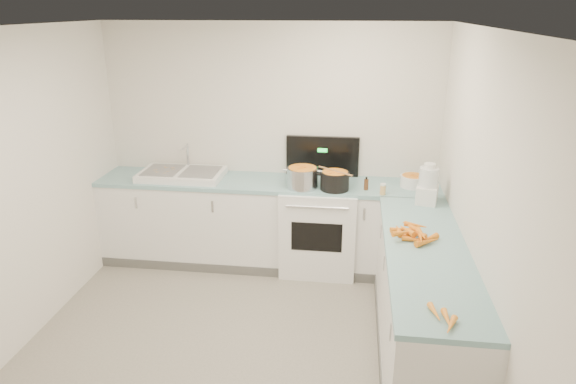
# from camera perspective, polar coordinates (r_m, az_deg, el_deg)

# --- Properties ---
(floor) EXTENTS (3.50, 4.00, 0.00)m
(floor) POSITION_cam_1_polar(r_m,az_deg,el_deg) (4.25, -6.28, -18.45)
(floor) COLOR gray
(floor) RESTS_ON ground
(ceiling) EXTENTS (3.50, 4.00, 0.00)m
(ceiling) POSITION_cam_1_polar(r_m,az_deg,el_deg) (3.34, -7.96, 17.49)
(ceiling) COLOR silver
(ceiling) RESTS_ON ground
(wall_back) EXTENTS (3.50, 0.00, 2.50)m
(wall_back) POSITION_cam_1_polar(r_m,az_deg,el_deg) (5.47, -1.89, 5.30)
(wall_back) COLOR silver
(wall_back) RESTS_ON ground
(wall_right) EXTENTS (0.00, 4.00, 2.50)m
(wall_right) POSITION_cam_1_polar(r_m,az_deg,el_deg) (3.62, 21.02, -3.94)
(wall_right) COLOR silver
(wall_right) RESTS_ON ground
(counter_back) EXTENTS (3.50, 0.62, 0.94)m
(counter_back) POSITION_cam_1_polar(r_m,az_deg,el_deg) (5.45, -2.31, -3.46)
(counter_back) COLOR white
(counter_back) RESTS_ON ground
(counter_right) EXTENTS (0.62, 2.20, 0.94)m
(counter_right) POSITION_cam_1_polar(r_m,az_deg,el_deg) (4.17, 14.69, -11.98)
(counter_right) COLOR white
(counter_right) RESTS_ON ground
(stove) EXTENTS (0.76, 0.65, 1.36)m
(stove) POSITION_cam_1_polar(r_m,az_deg,el_deg) (5.37, 3.47, -3.78)
(stove) COLOR white
(stove) RESTS_ON ground
(sink) EXTENTS (0.86, 0.52, 0.31)m
(sink) POSITION_cam_1_polar(r_m,az_deg,el_deg) (5.49, -11.69, 1.97)
(sink) COLOR white
(sink) RESTS_ON counter_back
(steel_pot) EXTENTS (0.36, 0.36, 0.23)m
(steel_pot) POSITION_cam_1_polar(r_m,az_deg,el_deg) (5.06, 1.61, 1.50)
(steel_pot) COLOR silver
(steel_pot) RESTS_ON stove
(black_pot) EXTENTS (0.33, 0.33, 0.20)m
(black_pot) POSITION_cam_1_polar(r_m,az_deg,el_deg) (5.02, 5.20, 1.15)
(black_pot) COLOR black
(black_pot) RESTS_ON stove
(wooden_spoon) EXTENTS (0.34, 0.27, 0.02)m
(wooden_spoon) POSITION_cam_1_polar(r_m,az_deg,el_deg) (4.99, 5.24, 2.34)
(wooden_spoon) COLOR #AD7A47
(wooden_spoon) RESTS_ON black_pot
(mixing_bowl) EXTENTS (0.30, 0.30, 0.12)m
(mixing_bowl) POSITION_cam_1_polar(r_m,az_deg,el_deg) (5.24, 13.71, 1.19)
(mixing_bowl) COLOR white
(mixing_bowl) RESTS_ON counter_back
(extract_bottle) EXTENTS (0.04, 0.04, 0.11)m
(extract_bottle) POSITION_cam_1_polar(r_m,az_deg,el_deg) (5.06, 8.68, 0.83)
(extract_bottle) COLOR #593319
(extract_bottle) RESTS_ON counter_back
(spice_jar) EXTENTS (0.05, 0.05, 0.09)m
(spice_jar) POSITION_cam_1_polar(r_m,az_deg,el_deg) (4.96, 10.49, 0.23)
(spice_jar) COLOR #E5B266
(spice_jar) RESTS_ON counter_back
(food_processor) EXTENTS (0.23, 0.26, 0.37)m
(food_processor) POSITION_cam_1_polar(r_m,az_deg,el_deg) (4.81, 15.27, 0.64)
(food_processor) COLOR white
(food_processor) RESTS_ON counter_right
(carrot_pile) EXTENTS (0.37, 0.40, 0.09)m
(carrot_pile) POSITION_cam_1_polar(r_m,az_deg,el_deg) (4.09, 13.75, -4.51)
(carrot_pile) COLOR orange
(carrot_pile) RESTS_ON counter_right
(peeled_carrots) EXTENTS (0.16, 0.29, 0.04)m
(peeled_carrots) POSITION_cam_1_polar(r_m,az_deg,el_deg) (3.13, 16.97, -13.30)
(peeled_carrots) COLOR orange
(peeled_carrots) RESTS_ON counter_right
(peelings) EXTENTS (0.22, 0.22, 0.01)m
(peelings) POSITION_cam_1_polar(r_m,az_deg,el_deg) (5.54, -13.55, 2.43)
(peelings) COLOR tan
(peelings) RESTS_ON sink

